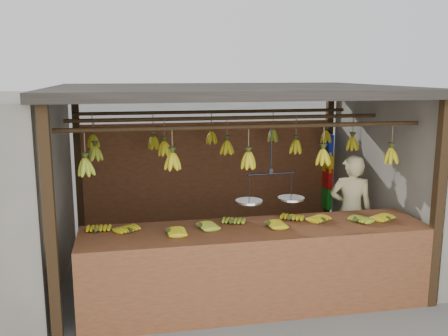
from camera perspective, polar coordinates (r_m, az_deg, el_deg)
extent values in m
plane|color=#5B5B57|center=(6.80, 0.50, -11.30)|extent=(80.00, 80.00, 0.00)
cube|color=black|center=(4.93, -19.21, -6.51)|extent=(0.10, 0.10, 2.30)
cube|color=black|center=(5.88, 23.23, -4.00)|extent=(0.10, 0.10, 2.30)
cube|color=black|center=(7.83, -16.29, 0.02)|extent=(0.10, 0.10, 2.30)
cube|color=black|center=(8.46, 11.79, 1.03)|extent=(0.10, 0.10, 2.30)
cube|color=black|center=(6.30, 0.54, 8.90)|extent=(4.30, 3.30, 0.10)
cylinder|color=black|center=(5.35, 2.72, 4.76)|extent=(4.00, 0.05, 0.05)
cylinder|color=black|center=(6.32, 0.53, 5.73)|extent=(4.00, 0.05, 0.05)
cylinder|color=black|center=(7.30, -1.08, 6.44)|extent=(4.00, 0.05, 0.05)
cube|color=brown|center=(7.95, -1.68, -1.21)|extent=(4.00, 0.06, 1.80)
cube|color=brown|center=(5.52, 3.72, -7.20)|extent=(3.82, 0.85, 0.08)
cube|color=brown|center=(5.28, 4.88, -12.83)|extent=(3.82, 0.04, 0.90)
cube|color=black|center=(5.18, -15.53, -14.18)|extent=(0.07, 0.07, 0.82)
cube|color=black|center=(6.06, 21.70, -10.80)|extent=(0.07, 0.07, 0.82)
cube|color=black|center=(5.87, -15.01, -11.10)|extent=(0.07, 0.07, 0.82)
cube|color=black|center=(6.66, 18.20, -8.60)|extent=(0.07, 0.07, 0.82)
ellipsoid|color=#B1A012|center=(5.46, -14.23, -6.94)|extent=(0.19, 0.25, 0.06)
ellipsoid|color=#B1A012|center=(5.38, -10.54, -7.06)|extent=(0.28, 0.30, 0.06)
ellipsoid|color=#B1A012|center=(5.26, -6.39, -7.34)|extent=(0.24, 0.18, 0.06)
ellipsoid|color=#92A523|center=(5.42, -2.69, -6.76)|extent=(0.27, 0.23, 0.06)
ellipsoid|color=#92A523|center=(5.56, 0.98, -6.27)|extent=(0.25, 0.29, 0.06)
ellipsoid|color=#B1A012|center=(5.50, 5.16, -6.52)|extent=(0.25, 0.20, 0.06)
ellipsoid|color=#B1A012|center=(5.74, 7.61, -5.80)|extent=(0.28, 0.30, 0.06)
ellipsoid|color=#B1A012|center=(5.76, 11.42, -5.89)|extent=(0.28, 0.30, 0.06)
ellipsoid|color=#92A523|center=(5.82, 14.95, -5.85)|extent=(0.30, 0.28, 0.06)
ellipsoid|color=#B1A012|center=(5.99, 18.38, -5.58)|extent=(0.27, 0.30, 0.06)
ellipsoid|color=#92A523|center=(5.31, -15.51, 0.09)|extent=(0.16, 0.16, 0.28)
ellipsoid|color=#B1A012|center=(5.25, -5.90, 0.76)|extent=(0.16, 0.16, 0.28)
ellipsoid|color=#B1A012|center=(5.43, 2.80, 0.86)|extent=(0.16, 0.16, 0.28)
ellipsoid|color=#B1A012|center=(5.68, 11.24, 1.24)|extent=(0.16, 0.16, 0.28)
ellipsoid|color=#B1A012|center=(6.05, 18.55, 1.34)|extent=(0.16, 0.16, 0.28)
ellipsoid|color=#92A523|center=(6.29, -14.48, 1.64)|extent=(0.16, 0.16, 0.28)
ellipsoid|color=#B1A012|center=(6.21, -6.79, 2.22)|extent=(0.16, 0.16, 0.28)
ellipsoid|color=#B1A012|center=(6.36, 0.34, 2.37)|extent=(0.16, 0.16, 0.28)
ellipsoid|color=#B1A012|center=(6.59, 8.20, 2.42)|extent=(0.16, 0.16, 0.28)
ellipsoid|color=#B1A012|center=(6.91, 14.45, 2.73)|extent=(0.16, 0.16, 0.28)
ellipsoid|color=#B1A012|center=(7.22, -14.73, 3.00)|extent=(0.16, 0.16, 0.28)
ellipsoid|color=#B1A012|center=(7.21, -8.04, 2.83)|extent=(0.16, 0.16, 0.28)
ellipsoid|color=#B1A012|center=(7.32, -1.41, 3.49)|extent=(0.16, 0.16, 0.28)
ellipsoid|color=#92A523|center=(7.59, 5.59, 3.69)|extent=(0.16, 0.16, 0.28)
ellipsoid|color=#B1A012|center=(7.85, 11.57, 3.52)|extent=(0.16, 0.16, 0.28)
cylinder|color=black|center=(5.45, 5.41, 2.04)|extent=(0.02, 0.02, 0.53)
cylinder|color=black|center=(5.50, 5.36, -0.67)|extent=(0.54, 0.06, 0.02)
cylinder|color=silver|center=(5.49, 2.88, -3.88)|extent=(0.29, 0.29, 0.02)
cylinder|color=silver|center=(5.66, 7.66, -3.52)|extent=(0.29, 0.29, 0.02)
imported|color=beige|center=(6.82, 14.28, -4.83)|extent=(0.65, 0.54, 1.52)
cube|color=#1426BF|center=(8.26, 11.89, 2.63)|extent=(0.08, 0.26, 0.34)
cube|color=yellow|center=(8.30, 11.81, 0.72)|extent=(0.08, 0.26, 0.34)
cube|color=red|center=(8.35, 11.74, -1.08)|extent=(0.08, 0.26, 0.34)
cube|color=#199926|center=(8.43, 11.65, -3.39)|extent=(0.08, 0.26, 0.34)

